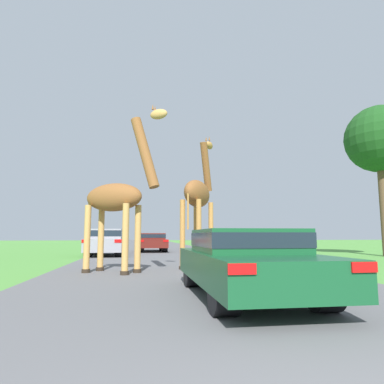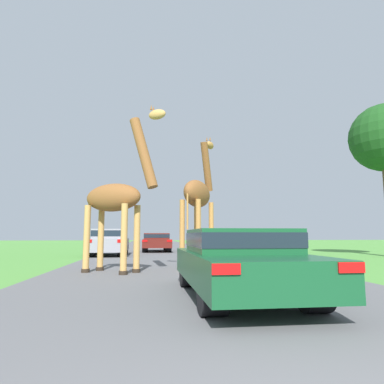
{
  "view_description": "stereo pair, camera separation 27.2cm",
  "coord_description": "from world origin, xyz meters",
  "px_view_note": "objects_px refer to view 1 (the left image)",
  "views": [
    {
      "loc": [
        -1.38,
        -0.77,
        1.1
      ],
      "look_at": [
        0.4,
        10.94,
        2.61
      ],
      "focal_mm": 32.0,
      "sensor_mm": 36.0,
      "label": 1
    },
    {
      "loc": [
        -1.11,
        -0.81,
        1.1
      ],
      "look_at": [
        0.4,
        10.94,
        2.61
      ],
      "focal_mm": 32.0,
      "sensor_mm": 36.0,
      "label": 2
    }
  ],
  "objects_px": {
    "giraffe_near_road": "(198,198)",
    "car_lead_maroon": "(246,259)",
    "giraffe_companion": "(118,198)",
    "car_queue_left": "(106,242)",
    "tree_left_edge": "(380,140)",
    "car_queue_right": "(152,241)"
  },
  "relations": [
    {
      "from": "giraffe_near_road",
      "to": "car_lead_maroon",
      "type": "relative_size",
      "value": 1.08
    },
    {
      "from": "giraffe_companion",
      "to": "car_lead_maroon",
      "type": "distance_m",
      "value": 5.32
    },
    {
      "from": "car_queue_left",
      "to": "tree_left_edge",
      "type": "bearing_deg",
      "value": -11.77
    },
    {
      "from": "giraffe_near_road",
      "to": "car_queue_right",
      "type": "distance_m",
      "value": 12.45
    },
    {
      "from": "car_lead_maroon",
      "to": "car_queue_left",
      "type": "bearing_deg",
      "value": 105.58
    },
    {
      "from": "car_queue_right",
      "to": "tree_left_edge",
      "type": "relative_size",
      "value": 0.56
    },
    {
      "from": "giraffe_companion",
      "to": "tree_left_edge",
      "type": "bearing_deg",
      "value": 146.37
    },
    {
      "from": "car_queue_left",
      "to": "tree_left_edge",
      "type": "relative_size",
      "value": 0.52
    },
    {
      "from": "car_queue_right",
      "to": "giraffe_companion",
      "type": "bearing_deg",
      "value": -96.5
    },
    {
      "from": "giraffe_near_road",
      "to": "tree_left_edge",
      "type": "xyz_separation_m",
      "value": [
        10.92,
        4.66,
        3.85
      ]
    },
    {
      "from": "car_queue_right",
      "to": "car_queue_left",
      "type": "height_order",
      "value": "car_queue_left"
    },
    {
      "from": "giraffe_near_road",
      "to": "car_lead_maroon",
      "type": "xyz_separation_m",
      "value": [
        -0.11,
        -5.71,
        -1.76
      ]
    },
    {
      "from": "car_queue_right",
      "to": "tree_left_edge",
      "type": "distance_m",
      "value": 15.32
    },
    {
      "from": "car_queue_left",
      "to": "car_lead_maroon",
      "type": "bearing_deg",
      "value": -74.42
    },
    {
      "from": "giraffe_companion",
      "to": "car_queue_left",
      "type": "height_order",
      "value": "giraffe_companion"
    },
    {
      "from": "car_lead_maroon",
      "to": "car_queue_right",
      "type": "bearing_deg",
      "value": 93.3
    },
    {
      "from": "giraffe_companion",
      "to": "car_queue_left",
      "type": "bearing_deg",
      "value": -140.06
    },
    {
      "from": "giraffe_near_road",
      "to": "tree_left_edge",
      "type": "relative_size",
      "value": 0.6
    },
    {
      "from": "car_queue_left",
      "to": "tree_left_edge",
      "type": "distance_m",
      "value": 16.07
    },
    {
      "from": "giraffe_near_road",
      "to": "car_queue_left",
      "type": "height_order",
      "value": "giraffe_near_road"
    },
    {
      "from": "car_lead_maroon",
      "to": "car_queue_left",
      "type": "xyz_separation_m",
      "value": [
        -3.75,
        13.45,
        0.1
      ]
    },
    {
      "from": "car_queue_right",
      "to": "car_lead_maroon",
      "type": "bearing_deg",
      "value": -86.7
    }
  ]
}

